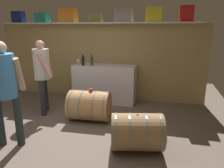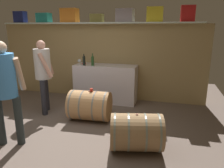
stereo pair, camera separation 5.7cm
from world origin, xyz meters
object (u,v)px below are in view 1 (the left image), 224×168
toolcase_red (186,14)px  winemaker_pouring (42,70)px  toolcase_navy (18,17)px  tasting_cup (91,90)px  toolcase_yellow (154,15)px  wine_glass (78,61)px  toolcase_teal (42,18)px  wine_barrel_near (89,106)px  visitor_tasting (4,84)px  toolcase_olive (96,18)px  work_cabinet (105,83)px  red_funnel (83,62)px  toolcase_orange (68,15)px  wine_bottle_green (92,60)px  wine_barrel_far (137,132)px  toolcase_grey (124,15)px  wine_bottle_dark (83,60)px

toolcase_red → winemaker_pouring: bearing=-158.6°
toolcase_navy → tasting_cup: toolcase_navy is taller
toolcase_yellow → toolcase_navy: bearing=176.7°
wine_glass → toolcase_teal: bearing=166.4°
wine_barrel_near → visitor_tasting: (-0.90, -1.22, 0.71)m
visitor_tasting → toolcase_olive: bearing=59.8°
wine_glass → tasting_cup: wine_glass is taller
toolcase_red → work_cabinet: 2.50m
toolcase_olive → wine_barrel_near: 2.26m
toolcase_red → tasting_cup: bearing=-144.1°
tasting_cup → toolcase_red: bearing=37.8°
work_cabinet → red_funnel: red_funnel is taller
work_cabinet → visitor_tasting: size_ratio=0.94×
toolcase_red → red_funnel: bearing=-178.2°
red_funnel → toolcase_yellow: bearing=5.2°
toolcase_orange → wine_bottle_green: size_ratio=1.43×
wine_barrel_near → wine_barrel_far: bearing=-41.6°
wine_bottle_green → toolcase_teal: bearing=167.0°
visitor_tasting → toolcase_red: bearing=26.7°
toolcase_navy → toolcase_yellow: toolcase_yellow is taller
wine_glass → toolcase_navy: bearing=171.8°
toolcase_grey → wine_bottle_green: (-0.72, -0.34, -1.05)m
work_cabinet → toolcase_orange: bearing=169.5°
wine_bottle_dark → wine_barrel_near: bearing=-63.0°
toolcase_navy → visitor_tasting: 3.24m
toolcase_navy → toolcase_orange: bearing=3.5°
toolcase_navy → work_cabinet: size_ratio=0.21×
toolcase_grey → wine_barrel_far: bearing=-69.4°
toolcase_orange → toolcase_olive: size_ratio=1.35×
toolcase_red → toolcase_teal: bearing=178.2°
red_funnel → toolcase_orange: bearing=159.5°
toolcase_navy → toolcase_teal: toolcase_navy is taller
wine_glass → visitor_tasting: visitor_tasting is taller
toolcase_olive → toolcase_red: size_ratio=0.91×
red_funnel → toolcase_navy: bearing=175.3°
wine_bottle_dark → wine_barrel_near: (0.51, -1.01, -0.76)m
wine_barrel_near → wine_bottle_dark: bearing=113.9°
toolcase_orange → work_cabinet: bearing=-9.2°
wine_glass → visitor_tasting: (-0.21, -2.35, -0.01)m
work_cabinet → wine_bottle_green: size_ratio=5.24×
wine_glass → work_cabinet: bearing=6.4°
toolcase_navy → toolcase_orange: toolcase_orange is taller
red_funnel → visitor_tasting: 2.47m
toolcase_olive → red_funnel: 1.13m
toolcase_teal → wine_barrel_far: bearing=-36.5°
toolcase_red → wine_glass: 2.76m
toolcase_navy → wine_barrel_far: 4.60m
wine_bottle_dark → wine_barrel_near: wine_bottle_dark is taller
toolcase_navy → wine_bottle_dark: 2.26m
wine_glass → red_funnel: bearing=52.2°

